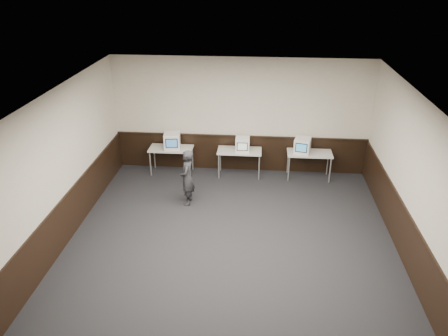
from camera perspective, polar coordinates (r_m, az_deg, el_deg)
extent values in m
plane|color=black|center=(9.18, 0.74, -10.89)|extent=(8.00, 8.00, 0.00)
plane|color=white|center=(7.72, 0.87, 8.60)|extent=(8.00, 8.00, 0.00)
plane|color=beige|center=(12.01, 2.21, 6.82)|extent=(7.00, 0.00, 7.00)
plane|color=beige|center=(9.23, -21.42, -0.99)|extent=(0.00, 8.00, 8.00)
plane|color=beige|center=(8.83, 24.11, -2.72)|extent=(0.00, 8.00, 8.00)
cube|color=black|center=(12.39, 2.12, 1.97)|extent=(6.98, 0.04, 1.00)
cube|color=black|center=(9.73, -20.29, -6.81)|extent=(0.04, 7.98, 1.00)
cube|color=black|center=(9.35, 22.80, -8.68)|extent=(0.04, 7.98, 1.00)
cube|color=black|center=(12.17, 2.15, 4.17)|extent=(6.98, 0.06, 0.04)
cube|color=#BCBBB7|center=(12.18, -6.93, 2.54)|extent=(1.20, 0.60, 0.04)
cylinder|color=#999999|center=(12.23, -9.59, 0.54)|extent=(0.04, 0.04, 0.71)
cylinder|color=#999999|center=(12.01, -4.50, 0.35)|extent=(0.04, 0.04, 0.71)
cylinder|color=#999999|center=(12.67, -9.06, 1.49)|extent=(0.04, 0.04, 0.71)
cylinder|color=#999999|center=(12.46, -4.14, 1.33)|extent=(0.04, 0.04, 0.71)
cube|color=#BCBBB7|center=(11.95, 2.04, 2.25)|extent=(1.20, 0.60, 0.04)
cylinder|color=#999999|center=(11.91, -0.70, 0.21)|extent=(0.04, 0.04, 0.71)
cylinder|color=#999999|center=(11.86, 4.60, 0.02)|extent=(0.04, 0.04, 0.71)
cylinder|color=#999999|center=(12.36, -0.47, 1.20)|extent=(0.04, 0.04, 0.71)
cylinder|color=#999999|center=(12.32, 4.63, 1.01)|extent=(0.04, 0.04, 0.71)
cube|color=#BCBBB7|center=(12.02, 11.13, 1.90)|extent=(1.20, 0.60, 0.04)
cylinder|color=#999999|center=(11.89, 8.45, -0.13)|extent=(0.04, 0.04, 0.71)
cylinder|color=#999999|center=(12.02, 13.69, -0.32)|extent=(0.04, 0.04, 0.71)
cylinder|color=#999999|center=(12.35, 8.34, 0.87)|extent=(0.04, 0.04, 0.71)
cylinder|color=#999999|center=(12.47, 13.39, 0.68)|extent=(0.04, 0.04, 0.71)
cube|color=white|center=(12.07, -6.79, 3.55)|extent=(0.50, 0.52, 0.44)
cube|color=black|center=(11.84, -6.86, 3.23)|extent=(0.33, 0.06, 0.26)
cube|color=#3E78B8|center=(11.83, -6.86, 3.21)|extent=(0.28, 0.04, 0.22)
cube|color=white|center=(11.83, 2.43, 3.10)|extent=(0.39, 0.41, 0.38)
cube|color=black|center=(11.63, 2.40, 2.80)|extent=(0.29, 0.02, 0.23)
cube|color=beige|center=(11.63, 2.40, 2.79)|extent=(0.25, 0.01, 0.19)
cube|color=white|center=(11.89, 10.20, 2.91)|extent=(0.50, 0.52, 0.42)
cube|color=black|center=(11.68, 10.06, 2.61)|extent=(0.31, 0.08, 0.25)
cube|color=teal|center=(11.67, 10.05, 2.59)|extent=(0.26, 0.06, 0.21)
imported|color=#25262A|center=(10.56, -4.83, -1.27)|extent=(0.35, 0.52, 1.41)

